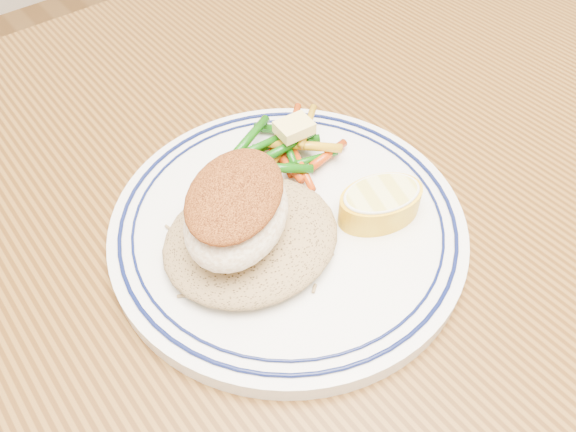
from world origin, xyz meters
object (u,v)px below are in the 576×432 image
at_px(rice_pilaf, 251,235).
at_px(vegetable_pile, 284,149).
at_px(lemon_wedge, 380,202).
at_px(dining_table, 327,308).
at_px(fish_fillet, 236,210).
at_px(plate, 288,225).

relative_size(rice_pilaf, vegetable_pile, 1.23).
bearing_deg(rice_pilaf, lemon_wedge, -20.89).
distance_m(dining_table, rice_pilaf, 0.14).
distance_m(fish_fillet, lemon_wedge, 0.11).
bearing_deg(dining_table, fish_fillet, 155.37).
xyz_separation_m(dining_table, rice_pilaf, (-0.06, 0.03, 0.12)).
height_order(dining_table, rice_pilaf, rice_pilaf).
height_order(plate, vegetable_pile, vegetable_pile).
bearing_deg(dining_table, vegetable_pile, 78.65).
xyz_separation_m(dining_table, fish_fillet, (-0.07, 0.03, 0.15)).
bearing_deg(rice_pilaf, fish_fillet, 157.22).
xyz_separation_m(dining_table, vegetable_pile, (0.02, 0.08, 0.12)).
height_order(plate, rice_pilaf, rice_pilaf).
distance_m(rice_pilaf, fish_fillet, 0.03).
distance_m(plate, lemon_wedge, 0.07).
bearing_deg(fish_fillet, plate, -0.59).
distance_m(dining_table, lemon_wedge, 0.13).
relative_size(dining_table, fish_fillet, 12.76).
bearing_deg(fish_fillet, lemon_wedge, -21.04).
bearing_deg(plate, dining_table, -53.99).
bearing_deg(lemon_wedge, fish_fillet, 158.96).
relative_size(rice_pilaf, fish_fillet, 1.13).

